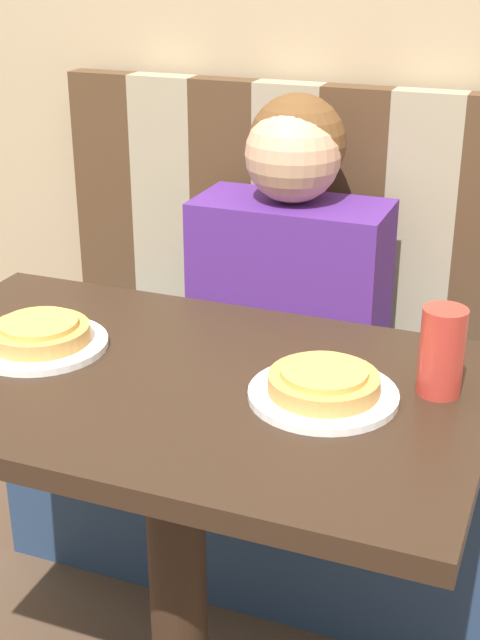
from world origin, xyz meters
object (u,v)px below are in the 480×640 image
(plate_left, at_px, (41,344))
(pizza_left, at_px, (39,332))
(pizza_right, at_px, (324,381))
(drinking_cup, at_px, (442,351))
(person, at_px, (291,255))
(plate_right, at_px, (323,395))

(plate_left, xyz_separation_m, pizza_left, (0.00, 0.00, 0.02))
(pizza_right, height_order, drinking_cup, drinking_cup)
(person, height_order, drinking_cup, person)
(pizza_left, height_order, drinking_cup, drinking_cup)
(plate_left, xyz_separation_m, drinking_cup, (0.64, 0.08, 0.06))
(plate_left, xyz_separation_m, plate_right, (0.48, 0.00, 0.00))
(plate_left, xyz_separation_m, pizza_right, (0.48, 0.00, 0.02))
(plate_left, height_order, plate_right, same)
(pizza_left, bearing_deg, drinking_cup, 7.19)
(pizza_left, bearing_deg, person, 67.51)
(plate_left, height_order, pizza_right, pizza_right)
(plate_right, bearing_deg, pizza_right, 0.00)
(plate_right, bearing_deg, drinking_cup, 27.59)
(plate_right, distance_m, pizza_right, 0.02)
(pizza_right, distance_m, drinking_cup, 0.18)
(pizza_right, bearing_deg, person, 112.49)
(plate_right, xyz_separation_m, pizza_left, (-0.48, 0.00, 0.02))
(plate_left, distance_m, pizza_left, 0.02)
(plate_left, relative_size, pizza_left, 1.35)
(plate_right, relative_size, pizza_left, 1.35)
(person, relative_size, plate_right, 2.94)
(person, bearing_deg, pizza_left, -112.49)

